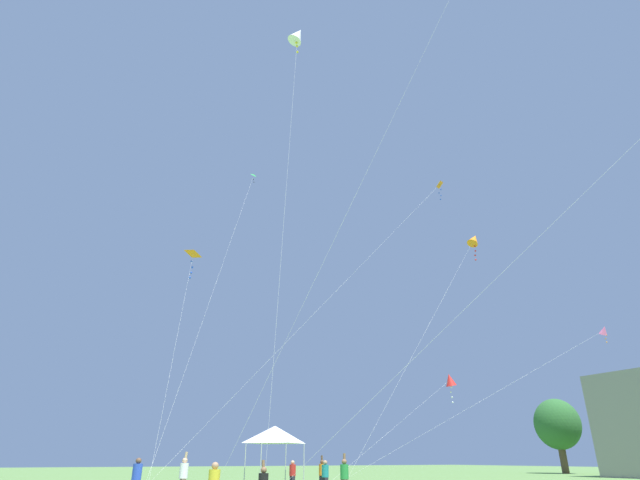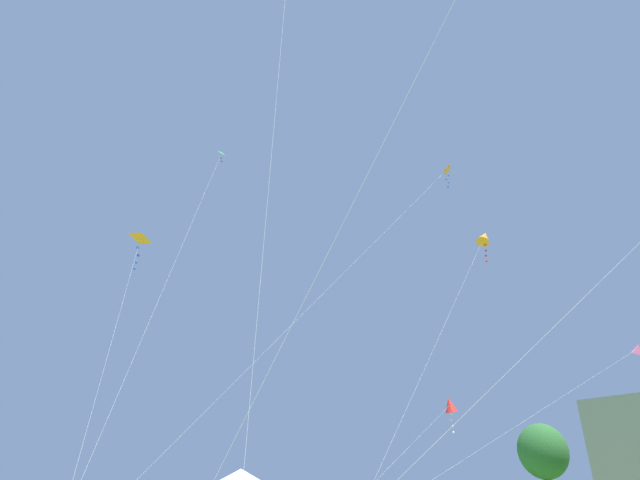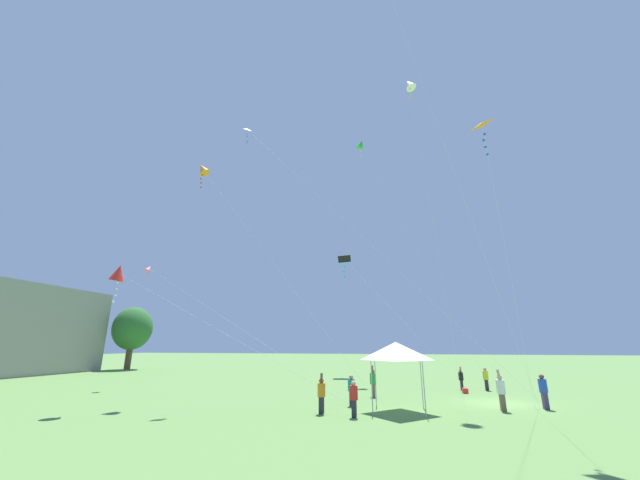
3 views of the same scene
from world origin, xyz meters
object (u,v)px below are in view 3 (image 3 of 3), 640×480
at_px(person_teal_shirt, 351,389).
at_px(kite_white_diamond_5, 409,85).
at_px(person_white_shirt, 501,391).
at_px(kite_green_diamond_4, 361,144).
at_px(person_yellow_shirt, 486,378).
at_px(kite_orange_delta_7, 482,127).
at_px(kite_pink_diamond_1, 149,269).
at_px(kite_black_box_6, 344,259).
at_px(person_orange_shirt, 321,394).
at_px(kite_red_diamond_0, 118,273).
at_px(festival_tent, 396,351).
at_px(kite_orange_delta_8, 252,135).
at_px(person_blue_shirt, 544,390).
at_px(person_green_shirt, 373,382).
at_px(person_black_shirt, 461,379).
at_px(kite_orange_diamond_3, 203,169).
at_px(cooler_box, 465,391).
at_px(person_red_shirt, 354,397).

bearing_deg(person_teal_shirt, kite_white_diamond_5, 49.93).
relative_size(person_white_shirt, kite_green_diamond_4, 0.07).
relative_size(person_yellow_shirt, kite_orange_delta_7, 0.11).
distance_m(kite_pink_diamond_1, kite_black_box_6, 22.25).
bearing_deg(kite_green_diamond_4, kite_white_diamond_5, -155.71).
relative_size(person_orange_shirt, kite_white_diamond_5, 0.07).
relative_size(person_yellow_shirt, kite_red_diamond_0, 0.12).
bearing_deg(festival_tent, kite_white_diamond_5, -17.99).
distance_m(person_white_shirt, kite_green_diamond_4, 33.92).
distance_m(person_yellow_shirt, kite_orange_delta_8, 26.67).
height_order(person_blue_shirt, kite_green_diamond_4, kite_green_diamond_4).
height_order(kite_green_diamond_4, kite_orange_delta_7, kite_green_diamond_4).
xyz_separation_m(kite_green_diamond_4, kite_orange_delta_8, (-16.43, 7.43, -7.89)).
bearing_deg(kite_black_box_6, person_green_shirt, -165.71).
bearing_deg(person_black_shirt, kite_orange_diamond_3, -137.62).
xyz_separation_m(kite_red_diamond_0, kite_orange_diamond_3, (5.72, -1.25, 9.64)).
distance_m(festival_tent, person_teal_shirt, 3.58).
bearing_deg(kite_red_diamond_0, cooler_box, -61.20).
relative_size(person_blue_shirt, kite_white_diamond_5, 0.07).
distance_m(person_blue_shirt, kite_black_box_6, 27.47).
relative_size(kite_red_diamond_0, kite_white_diamond_5, 0.53).
relative_size(person_green_shirt, kite_white_diamond_5, 0.07).
height_order(festival_tent, person_teal_shirt, festival_tent).
relative_size(kite_black_box_6, kite_orange_delta_7, 0.97).
bearing_deg(person_black_shirt, person_yellow_shirt, 23.32).
xyz_separation_m(person_teal_shirt, kite_orange_delta_8, (2.29, 8.12, 19.21)).
distance_m(festival_tent, person_white_shirt, 5.80).
distance_m(person_green_shirt, kite_green_diamond_4, 30.90).
xyz_separation_m(person_yellow_shirt, kite_green_diamond_4, (9.52, 9.72, 27.11)).
distance_m(kite_pink_diamond_1, kite_white_diamond_5, 28.76).
bearing_deg(person_red_shirt, kite_green_diamond_4, -131.91).
height_order(festival_tent, kite_orange_diamond_3, kite_orange_diamond_3).
relative_size(person_white_shirt, kite_orange_diamond_3, 0.12).
relative_size(person_red_shirt, person_orange_shirt, 0.85).
bearing_deg(person_green_shirt, kite_orange_delta_7, 3.00).
relative_size(kite_red_diamond_0, kite_orange_delta_7, 0.96).
distance_m(person_white_shirt, kite_orange_delta_8, 25.07).
bearing_deg(festival_tent, person_red_shirt, 134.70).
distance_m(festival_tent, person_red_shirt, 3.62).
bearing_deg(kite_white_diamond_5, cooler_box, -62.59).
height_order(kite_black_box_6, kite_orange_delta_7, kite_orange_delta_7).
xyz_separation_m(kite_pink_diamond_1, kite_orange_delta_8, (-3.43, -10.86, 10.19)).
height_order(person_black_shirt, kite_black_box_6, kite_black_box_6).
relative_size(kite_white_diamond_5, kite_black_box_6, 1.85).
height_order(kite_red_diamond_0, kite_black_box_6, kite_black_box_6).
bearing_deg(kite_orange_diamond_3, cooler_box, -73.95).
bearing_deg(person_orange_shirt, kite_black_box_6, -139.52).
bearing_deg(kite_orange_diamond_3, festival_tent, -101.02).
xyz_separation_m(kite_black_box_6, kite_orange_delta_8, (-18.99, 4.61, 6.50)).
bearing_deg(kite_orange_delta_7, festival_tent, 59.65).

